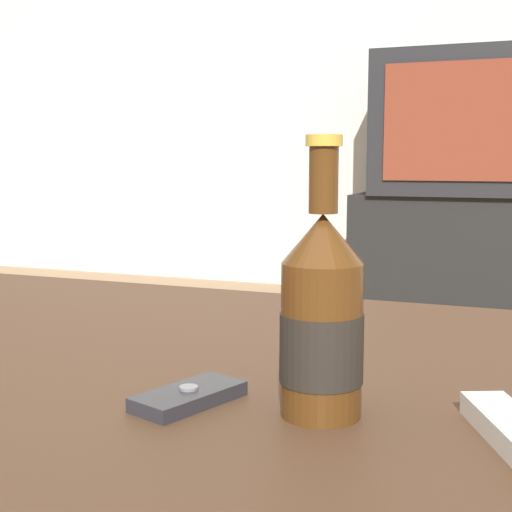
# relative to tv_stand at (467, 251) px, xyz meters

# --- Properties ---
(back_wall) EXTENTS (8.00, 0.05, 2.60)m
(back_wall) POSITION_rel_tv_stand_xyz_m (-0.18, 0.29, 1.04)
(back_wall) COLOR beige
(back_wall) RESTS_ON ground_plane
(coffee_table) EXTENTS (1.25, 0.87, 0.46)m
(coffee_table) POSITION_rel_tv_stand_xyz_m (-0.18, -2.74, 0.14)
(coffee_table) COLOR #422B1C
(coffee_table) RESTS_ON ground_plane
(tv_stand) EXTENTS (1.06, 0.42, 0.53)m
(tv_stand) POSITION_rel_tv_stand_xyz_m (0.00, 0.00, 0.00)
(tv_stand) COLOR black
(tv_stand) RESTS_ON ground_plane
(television) EXTENTS (0.88, 0.49, 0.65)m
(television) POSITION_rel_tv_stand_xyz_m (0.00, -0.00, 0.59)
(television) COLOR black
(television) RESTS_ON tv_stand
(beer_bottle) EXTENTS (0.08, 0.08, 0.25)m
(beer_bottle) POSITION_rel_tv_stand_xyz_m (0.11, -2.85, 0.29)
(beer_bottle) COLOR #47280F
(beer_bottle) RESTS_ON coffee_table
(cell_phone) EXTENTS (0.09, 0.12, 0.02)m
(cell_phone) POSITION_rel_tv_stand_xyz_m (-0.02, -2.87, 0.20)
(cell_phone) COLOR #232328
(cell_phone) RESTS_ON coffee_table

